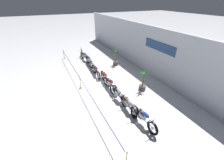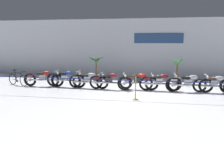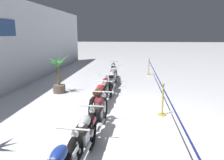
# 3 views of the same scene
# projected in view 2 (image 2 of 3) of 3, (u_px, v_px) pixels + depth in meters

# --- Properties ---
(ground_plane) EXTENTS (120.00, 120.00, 0.00)m
(ground_plane) POSITION_uv_depth(u_px,v_px,m) (136.00, 93.00, 11.23)
(ground_plane) COLOR silver
(back_wall) EXTENTS (28.00, 0.29, 4.20)m
(back_wall) POSITION_uv_depth(u_px,v_px,m) (141.00, 48.00, 15.83)
(back_wall) COLOR silver
(back_wall) RESTS_ON ground
(motorcycle_red_0) EXTENTS (2.42, 0.62, 0.96)m
(motorcycle_red_0) POSITION_uv_depth(u_px,v_px,m) (44.00, 79.00, 12.67)
(motorcycle_red_0) COLOR black
(motorcycle_red_0) RESTS_ON ground
(motorcycle_blue_1) EXTENTS (2.42, 0.62, 0.97)m
(motorcycle_blue_1) POSITION_uv_depth(u_px,v_px,m) (66.00, 79.00, 12.47)
(motorcycle_blue_1) COLOR black
(motorcycle_blue_1) RESTS_ON ground
(motorcycle_silver_2) EXTENTS (2.30, 0.62, 0.94)m
(motorcycle_silver_2) POSITION_uv_depth(u_px,v_px,m) (89.00, 80.00, 12.15)
(motorcycle_silver_2) COLOR black
(motorcycle_silver_2) RESTS_ON ground
(motorcycle_maroon_3) EXTENTS (2.33, 0.62, 0.95)m
(motorcycle_maroon_3) POSITION_uv_depth(u_px,v_px,m) (110.00, 81.00, 11.84)
(motorcycle_maroon_3) COLOR black
(motorcycle_maroon_3) RESTS_ON ground
(motorcycle_red_4) EXTENTS (2.15, 0.62, 0.95)m
(motorcycle_red_4) POSITION_uv_depth(u_px,v_px,m) (139.00, 81.00, 11.81)
(motorcycle_red_4) COLOR black
(motorcycle_red_4) RESTS_ON ground
(motorcycle_maroon_5) EXTENTS (2.24, 0.62, 0.95)m
(motorcycle_maroon_5) POSITION_uv_depth(u_px,v_px,m) (160.00, 82.00, 11.56)
(motorcycle_maroon_5) COLOR black
(motorcycle_maroon_5) RESTS_ON ground
(motorcycle_silver_6) EXTENTS (2.41, 0.62, 0.95)m
(motorcycle_silver_6) POSITION_uv_depth(u_px,v_px,m) (189.00, 83.00, 11.23)
(motorcycle_silver_6) COLOR black
(motorcycle_silver_6) RESTS_ON ground
(motorcycle_silver_7) EXTENTS (2.17, 0.62, 0.93)m
(motorcycle_silver_7) POSITION_uv_depth(u_px,v_px,m) (215.00, 84.00, 11.07)
(motorcycle_silver_7) COLOR black
(motorcycle_silver_7) RESTS_ON ground
(bicycle) EXTENTS (1.60, 0.71, 0.94)m
(bicycle) POSITION_uv_depth(u_px,v_px,m) (18.00, 79.00, 13.00)
(bicycle) COLOR black
(bicycle) RESTS_ON ground
(potted_palm_left_of_row) EXTENTS (1.16, 1.00, 1.69)m
(potted_palm_left_of_row) POSITION_uv_depth(u_px,v_px,m) (96.00, 68.00, 14.65)
(potted_palm_left_of_row) COLOR brown
(potted_palm_left_of_row) RESTS_ON ground
(potted_palm_right_of_row) EXTENTS (0.85, 1.10, 1.76)m
(potted_palm_right_of_row) POSITION_uv_depth(u_px,v_px,m) (177.00, 72.00, 13.47)
(potted_palm_right_of_row) COLOR brown
(potted_palm_right_of_row) RESTS_ON ground
(stanchion_far_left) EXTENTS (14.16, 0.28, 1.05)m
(stanchion_far_left) POSITION_uv_depth(u_px,v_px,m) (101.00, 82.00, 10.03)
(stanchion_far_left) COLOR gold
(stanchion_far_left) RESTS_ON ground
(stanchion_mid_left) EXTENTS (0.28, 0.28, 1.05)m
(stanchion_mid_left) POSITION_uv_depth(u_px,v_px,m) (135.00, 92.00, 9.84)
(stanchion_mid_left) COLOR gold
(stanchion_mid_left) RESTS_ON ground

